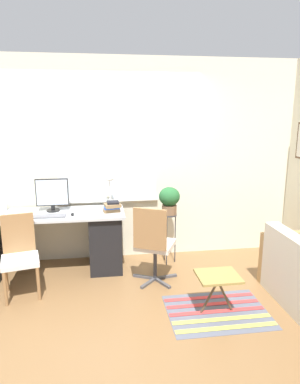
% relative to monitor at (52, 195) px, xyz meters
% --- Properties ---
extents(ground_plane, '(14.00, 14.00, 0.00)m').
position_rel_monitor_xyz_m(ground_plane, '(0.68, -0.42, -0.99)').
color(ground_plane, brown).
extents(wall_back_with_window, '(9.00, 0.12, 2.70)m').
position_rel_monitor_xyz_m(wall_back_with_window, '(0.68, 0.29, 0.37)').
color(wall_back_with_window, beige).
rests_on(wall_back_with_window, ground_plane).
extents(desk, '(1.95, 0.63, 0.77)m').
position_rel_monitor_xyz_m(desk, '(-0.09, -0.10, -0.57)').
color(desk, '#B2B7BC').
rests_on(desk, ground_plane).
extents(monitor, '(0.40, 0.17, 0.41)m').
position_rel_monitor_xyz_m(monitor, '(0.00, 0.00, 0.00)').
color(monitor, black).
rests_on(monitor, desk).
extents(keyboard, '(0.38, 0.14, 0.02)m').
position_rel_monitor_xyz_m(keyboard, '(-0.01, -0.25, -0.20)').
color(keyboard, slate).
rests_on(keyboard, desk).
extents(mouse, '(0.04, 0.07, 0.03)m').
position_rel_monitor_xyz_m(mouse, '(0.26, -0.24, -0.20)').
color(mouse, black).
rests_on(mouse, desk).
extents(desk_lamp, '(0.13, 0.13, 0.44)m').
position_rel_monitor_xyz_m(desk_lamp, '(0.72, 0.04, 0.13)').
color(desk_lamp, white).
rests_on(desk_lamp, desk).
extents(book_stack, '(0.23, 0.19, 0.13)m').
position_rel_monitor_xyz_m(book_stack, '(0.74, -0.15, -0.15)').
color(book_stack, olive).
rests_on(book_stack, desk).
extents(desk_chair_wooden, '(0.46, 0.47, 0.89)m').
position_rel_monitor_xyz_m(desk_chair_wooden, '(-0.30, -0.61, -0.52)').
color(desk_chair_wooden, olive).
rests_on(desk_chair_wooden, ground_plane).
extents(office_chair_swivel, '(0.55, 0.57, 0.96)m').
position_rel_monitor_xyz_m(office_chair_swivel, '(1.20, -0.59, -0.48)').
color(office_chair_swivel, '#47474C').
rests_on(office_chair_swivel, ground_plane).
extents(plant_stand, '(0.20, 0.20, 0.69)m').
position_rel_monitor_xyz_m(plant_stand, '(1.49, -0.06, -0.42)').
color(plant_stand, '#333338').
rests_on(plant_stand, ground_plane).
extents(potted_plant, '(0.27, 0.27, 0.36)m').
position_rel_monitor_xyz_m(potted_plant, '(1.49, -0.06, -0.10)').
color(potted_plant, brown).
rests_on(potted_plant, plant_stand).
extents(floor_rug_striped, '(1.02, 0.76, 0.01)m').
position_rel_monitor_xyz_m(floor_rug_striped, '(1.75, -1.30, -0.98)').
color(floor_rug_striped, '#565B6B').
rests_on(floor_rug_striped, ground_plane).
extents(folding_stool, '(0.42, 0.35, 0.41)m').
position_rel_monitor_xyz_m(folding_stool, '(1.74, -1.30, -0.61)').
color(folding_stool, olive).
rests_on(folding_stool, ground_plane).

